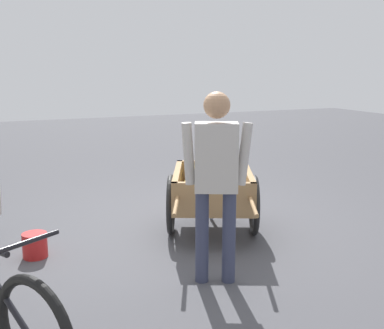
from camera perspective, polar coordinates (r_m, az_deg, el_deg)
The scene contains 4 objects.
ground_plane at distance 5.18m, azimuth -1.61°, elevation -8.12°, with size 24.00×24.00×0.00m, color #47474C.
fruit_cart at distance 5.01m, azimuth 2.39°, elevation -3.52°, with size 1.82×1.37×0.71m.
vendor_person at distance 3.78m, azimuth 2.91°, elevation -0.89°, with size 0.32×0.53×1.56m.
plastic_bucket at distance 4.73m, azimuth -18.31°, elevation -9.17°, with size 0.23×0.23×0.23m, color #B21E1E.
Camera 1 is at (-4.53, 1.79, 1.75)m, focal length 44.50 mm.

